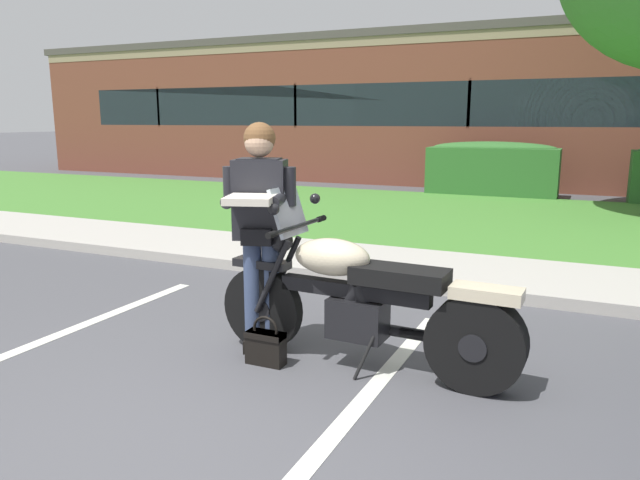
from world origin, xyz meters
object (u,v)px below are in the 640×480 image
at_px(rider_person, 260,219).
at_px(brick_building, 496,110).
at_px(hedge_left, 492,168).
at_px(motorcycle, 371,302).
at_px(handbag, 266,345).

xyz_separation_m(rider_person, brick_building, (-0.64, 15.83, 1.01)).
bearing_deg(hedge_left, motorcycle, -86.03).
bearing_deg(motorcycle, hedge_left, 93.97).
xyz_separation_m(motorcycle, handbag, (-0.71, -0.22, -0.34)).
bearing_deg(motorcycle, brick_building, 95.46).
distance_m(hedge_left, brick_building, 5.93).
height_order(hedge_left, brick_building, brick_building).
bearing_deg(brick_building, hedge_left, -81.94).
height_order(rider_person, handbag, rider_person).
bearing_deg(rider_person, brick_building, 92.32).
relative_size(hedge_left, brick_building, 0.10).
bearing_deg(rider_person, motorcycle, -0.24).
bearing_deg(hedge_left, brick_building, 98.06).
bearing_deg(handbag, motorcycle, 17.37).
bearing_deg(handbag, hedge_left, 89.94).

